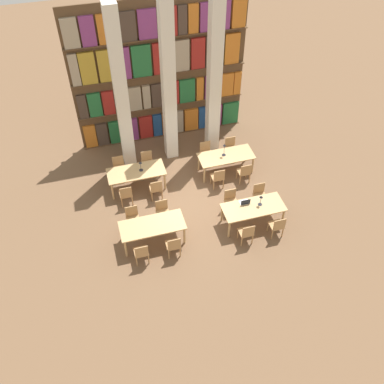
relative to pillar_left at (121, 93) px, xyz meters
name	(u,v)px	position (x,y,z in m)	size (l,w,h in m)	color
ground_plane	(191,203)	(1.64, -2.78, -3.00)	(40.00, 40.00, 0.00)	brown
bookshelf_bank	(160,76)	(1.64, 1.34, -0.34)	(6.49, 0.35, 5.50)	brown
pillar_left	(121,93)	(0.00, 0.00, 0.00)	(0.44, 0.44, 6.00)	silver
pillar_center	(169,86)	(1.64, 0.00, 0.00)	(0.44, 0.44, 6.00)	silver
pillar_right	(214,79)	(3.28, 0.00, 0.00)	(0.44, 0.44, 6.00)	silver
reading_table_0	(152,227)	(0.05, -4.03, -2.32)	(2.01, 0.87, 0.76)	tan
chair_0	(141,252)	(-0.46, -4.75, -2.53)	(0.42, 0.40, 0.87)	tan
chair_1	(133,218)	(-0.46, -3.31, -2.53)	(0.42, 0.40, 0.87)	tan
chair_2	(173,245)	(0.53, -4.75, -2.53)	(0.42, 0.40, 0.87)	tan
chair_3	(163,212)	(0.53, -3.31, -2.53)	(0.42, 0.40, 0.87)	tan
reading_table_1	(253,209)	(3.33, -4.17, -2.32)	(2.01, 0.87, 0.76)	tan
chair_4	(246,233)	(2.84, -4.89, -2.53)	(0.42, 0.40, 0.87)	tan
chair_5	(231,201)	(2.84, -3.45, -2.53)	(0.42, 0.40, 0.87)	tan
chair_6	(277,226)	(3.87, -4.89, -2.53)	(0.42, 0.40, 0.87)	tan
chair_7	(260,195)	(3.87, -3.45, -2.53)	(0.42, 0.40, 0.87)	tan
desk_lamp_0	(261,199)	(3.56, -4.13, -1.97)	(0.14, 0.14, 0.40)	#232328
laptop	(245,202)	(3.11, -3.93, -2.20)	(0.32, 0.22, 0.21)	silver
reading_table_2	(136,173)	(0.03, -1.47, -2.32)	(2.01, 0.87, 0.76)	tan
chair_8	(126,194)	(-0.49, -2.19, -2.53)	(0.42, 0.40, 0.87)	tan
chair_9	(119,167)	(-0.49, -0.75, -2.53)	(0.42, 0.40, 0.87)	tan
chair_10	(156,188)	(0.56, -2.19, -2.53)	(0.42, 0.40, 0.87)	tan
chair_11	(147,162)	(0.56, -0.75, -2.53)	(0.42, 0.40, 0.87)	tan
desk_lamp_1	(141,165)	(0.21, -1.46, -1.97)	(0.14, 0.14, 0.40)	#232328
reading_table_3	(226,157)	(3.32, -1.52, -2.32)	(2.01, 0.87, 0.76)	tan
chair_12	(218,177)	(2.78, -2.24, -2.53)	(0.42, 0.40, 0.87)	tan
chair_13	(206,152)	(2.78, -0.81, -2.53)	(0.42, 0.40, 0.87)	tan
chair_14	(244,172)	(3.78, -2.24, -2.53)	(0.42, 0.40, 0.87)	tan
chair_15	(231,148)	(3.78, -0.81, -2.53)	(0.42, 0.40, 0.87)	tan
desk_lamp_2	(224,148)	(3.25, -1.48, -1.90)	(0.14, 0.14, 0.50)	#232328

